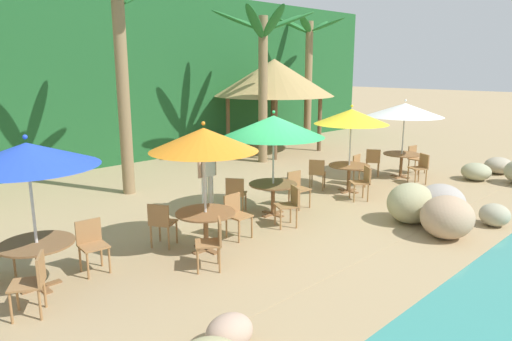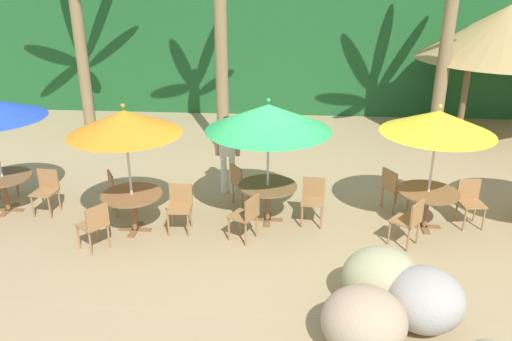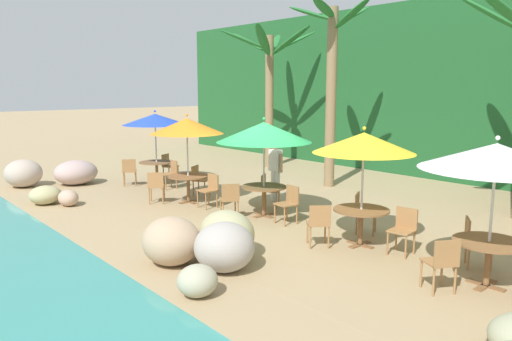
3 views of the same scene
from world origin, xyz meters
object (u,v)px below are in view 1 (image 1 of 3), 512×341
Objects in this scene: palm_tree_second at (120,54)px; palm_tree_third at (263,56)px; palapa_hut at (274,78)px; chair_white_seaward at (415,157)px; chair_blue_seaward at (91,242)px; dining_table_yellow at (349,170)px; palm_tree_fourth at (308,62)px; chair_green_inland at (236,192)px; chair_blue_left at (33,280)px; umbrella_green at (274,126)px; chair_green_seaward at (297,186)px; umbrella_white at (405,110)px; dining_table_orange at (206,219)px; chair_orange_inland at (161,221)px; chair_yellow_left at (363,181)px; umbrella_orange at (204,140)px; chair_yellow_seaward at (360,168)px; umbrella_blue at (27,155)px; umbrella_yellow at (351,117)px; chair_yellow_inland at (317,172)px; dining_table_green at (273,189)px; waiter_in_white at (207,171)px; dining_table_white at (402,158)px; chair_white_inland at (373,160)px; chair_white_left at (421,166)px; chair_green_left at (290,203)px; chair_orange_seaward at (236,212)px; dining_table_blue at (37,250)px; chair_orange_left at (213,240)px.

palm_tree_second is 5.58m from palm_tree_third.
chair_white_seaward is at bearing -87.28° from palapa_hut.
chair_blue_seaward is 10.08m from palm_tree_third.
dining_table_yellow is at bearing -43.20° from palm_tree_second.
chair_green_inland is at bearing -149.35° from palm_tree_fourth.
umbrella_green is at bearing 7.87° from chair_blue_left.
chair_green_seaward and chair_white_seaward have the same top height.
palm_tree_second is at bearing 148.49° from umbrella_white.
chair_orange_inland reaches higher than dining_table_orange.
umbrella_orange is at bearing 177.78° from chair_yellow_left.
chair_yellow_seaward is at bearing 2.30° from umbrella_green.
chair_blue_seaward is (0.85, 0.01, -1.58)m from umbrella_blue.
umbrella_yellow reaches higher than dining_table_yellow.
chair_yellow_left is (2.49, -0.78, -1.53)m from umbrella_green.
chair_yellow_inland is (7.97, 1.41, 0.00)m from chair_blue_left.
chair_yellow_left is at bearing -5.92° from umbrella_blue.
umbrella_orange is 2.89m from dining_table_green.
waiter_in_white is at bearing 15.95° from umbrella_blue.
dining_table_green and dining_table_white have the same top height.
chair_white_inland is (7.88, 0.36, 0.00)m from chair_orange_inland.
umbrella_blue is at bearing 167.67° from dining_table_orange.
chair_yellow_left is 0.51× the size of waiter_in_white.
palm_tree_third is at bearing 106.03° from umbrella_white.
umbrella_green is 2.76× the size of chair_yellow_inland.
chair_blue_seaward is at bearing -154.96° from palm_tree_fourth.
chair_green_inland is 1.00× the size of chair_yellow_inland.
chair_white_left is (10.69, -0.23, 0.00)m from chair_blue_left.
waiter_in_white is (-5.87, 0.78, 0.47)m from chair_white_inland.
umbrella_green is 2.76× the size of chair_green_left.
chair_orange_seaward is 1.00× the size of chair_white_left.
palapa_hut is (11.25, 5.70, 0.81)m from umbrella_blue.
dining_table_green is 0.47× the size of umbrella_yellow.
chair_green_seaward is 2.58m from umbrella_yellow.
palapa_hut is (8.49, 6.31, 2.29)m from dining_table_orange.
dining_table_blue is at bearing 179.52° from umbrella_yellow.
palm_tree_second reaches higher than chair_yellow_seaward.
umbrella_green is at bearing 162.63° from chair_yellow_left.
chair_orange_left is 6.77m from chair_yellow_seaward.
chair_yellow_left reaches higher than dining_table_orange.
umbrella_green is 3.02m from chair_yellow_left.
chair_orange_left and chair_green_inland have the same top height.
chair_white_seaward is (0.85, -0.01, -0.10)m from dining_table_white.
chair_white_left is at bearing -31.00° from chair_yellow_inland.
chair_blue_seaward is 0.36× the size of umbrella_green.
palm_tree_fourth reaches higher than chair_green_left.
waiter_in_white reaches higher than chair_white_left.
chair_green_seaward is 10.24m from palm_tree_fourth.
palm_tree_fourth reaches higher than chair_orange_left.
chair_blue_seaward is at bearing 179.83° from chair_green_seaward.
umbrella_white reaches higher than umbrella_yellow.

